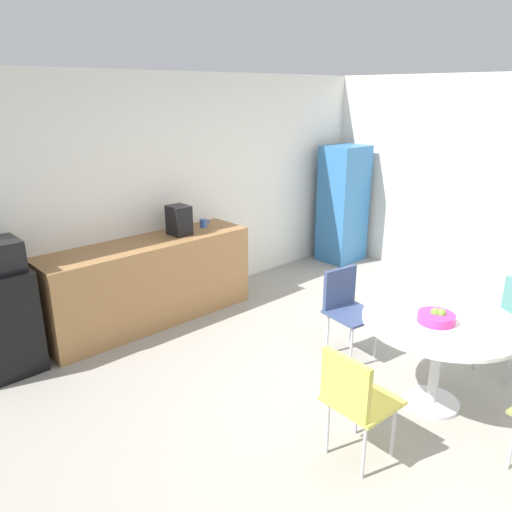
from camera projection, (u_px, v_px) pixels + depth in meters
name	position (u px, v px, depth m)	size (l,w,h in m)	color
ground_plane	(394.00, 403.00, 3.99)	(6.00, 6.00, 0.00)	#9E998E
wall_back	(176.00, 191.00, 5.67)	(6.00, 0.10, 2.60)	white
counter_block	(150.00, 282.00, 5.30)	(2.29, 0.60, 0.90)	#9E7042
mini_fridge	(1.00, 322.00, 4.33)	(0.54, 0.54, 0.94)	black
locker_cabinet	(343.00, 204.00, 7.14)	(0.60, 0.50, 1.67)	#3372B2
round_table	(440.00, 334.00, 3.79)	(1.18, 1.18, 0.75)	silver
chair_navy	(346.00, 302.00, 4.61)	(0.48, 0.48, 0.83)	silver
chair_yellow	(354.00, 395.00, 3.20)	(0.44, 0.44, 0.83)	silver
fruit_bowl	(436.00, 317.00, 3.70)	(0.28, 0.28, 0.11)	#D8338C
mug_white	(203.00, 223.00, 5.69)	(0.13, 0.08, 0.09)	#3F66BF
coffee_maker	(179.00, 220.00, 5.36)	(0.20, 0.24, 0.32)	black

